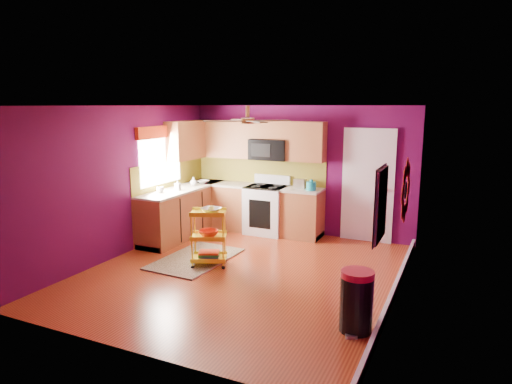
% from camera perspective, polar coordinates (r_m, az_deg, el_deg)
% --- Properties ---
extents(ground, '(5.00, 5.00, 0.00)m').
position_cam_1_polar(ground, '(7.04, -1.70, -10.05)').
color(ground, maroon).
rests_on(ground, ground).
extents(room_envelope, '(4.54, 5.04, 2.52)m').
position_cam_1_polar(room_envelope, '(6.63, -1.57, 3.22)').
color(room_envelope, '#4F093D').
rests_on(room_envelope, ground).
extents(lower_cabinets, '(2.81, 2.31, 0.94)m').
position_cam_1_polar(lower_cabinets, '(9.06, -4.20, -2.43)').
color(lower_cabinets, brown).
rests_on(lower_cabinets, ground).
extents(electric_range, '(0.76, 0.66, 1.13)m').
position_cam_1_polar(electric_range, '(9.01, 1.33, -2.15)').
color(electric_range, white).
rests_on(electric_range, ground).
extents(upper_cabinetry, '(2.80, 2.30, 1.26)m').
position_cam_1_polar(upper_cabinetry, '(9.11, -2.65, 6.36)').
color(upper_cabinetry, brown).
rests_on(upper_cabinetry, ground).
extents(left_window, '(0.08, 1.35, 1.08)m').
position_cam_1_polar(left_window, '(8.68, -11.86, 5.51)').
color(left_window, white).
rests_on(left_window, ground).
extents(panel_door, '(0.95, 0.11, 2.15)m').
position_cam_1_polar(panel_door, '(8.63, 13.80, 0.62)').
color(panel_door, white).
rests_on(panel_door, ground).
extents(right_wall_art, '(0.04, 2.74, 1.04)m').
position_cam_1_polar(right_wall_art, '(5.69, 17.10, -0.47)').
color(right_wall_art, black).
rests_on(right_wall_art, ground).
extents(ceiling_fan, '(1.01, 1.01, 0.26)m').
position_cam_1_polar(ceiling_fan, '(6.76, -1.04, 8.97)').
color(ceiling_fan, '#BF8C3F').
rests_on(ceiling_fan, ground).
extents(shag_rug, '(1.05, 1.64, 0.02)m').
position_cam_1_polar(shag_rug, '(7.67, -7.55, -8.28)').
color(shag_rug, black).
rests_on(shag_rug, ground).
extents(rolling_cart, '(0.65, 0.58, 0.98)m').
position_cam_1_polar(rolling_cart, '(7.22, -5.88, -5.38)').
color(rolling_cart, yellow).
rests_on(rolling_cart, ground).
extents(trash_can, '(0.48, 0.48, 0.71)m').
position_cam_1_polar(trash_can, '(5.36, 12.44, -13.18)').
color(trash_can, black).
rests_on(trash_can, ground).
extents(teal_kettle, '(0.18, 0.18, 0.21)m').
position_cam_1_polar(teal_kettle, '(8.56, 6.92, 0.77)').
color(teal_kettle, teal).
rests_on(teal_kettle, lower_cabinets).
extents(toaster, '(0.22, 0.15, 0.18)m').
position_cam_1_polar(toaster, '(8.75, 5.53, 1.05)').
color(toaster, beige).
rests_on(toaster, lower_cabinets).
extents(soap_bottle_a, '(0.09, 0.09, 0.20)m').
position_cam_1_polar(soap_bottle_a, '(8.62, -9.74, 0.88)').
color(soap_bottle_a, '#EA3F72').
rests_on(soap_bottle_a, lower_cabinets).
extents(soap_bottle_b, '(0.13, 0.13, 0.17)m').
position_cam_1_polar(soap_bottle_b, '(9.06, -7.81, 1.32)').
color(soap_bottle_b, white).
rests_on(soap_bottle_b, lower_cabinets).
extents(counter_dish, '(0.23, 0.23, 0.06)m').
position_cam_1_polar(counter_dish, '(9.35, -6.58, 1.29)').
color(counter_dish, white).
rests_on(counter_dish, lower_cabinets).
extents(counter_cup, '(0.14, 0.14, 0.11)m').
position_cam_1_polar(counter_cup, '(8.45, -11.89, 0.27)').
color(counter_cup, white).
rests_on(counter_cup, lower_cabinets).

